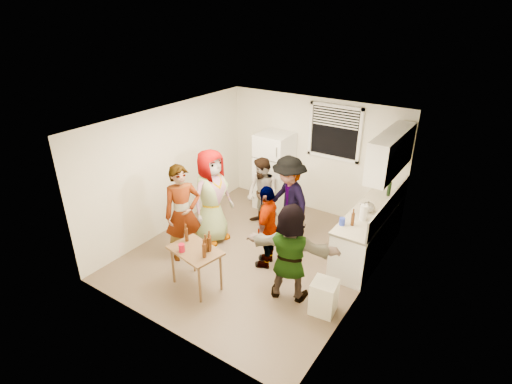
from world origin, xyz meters
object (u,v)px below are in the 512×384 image
Objects in this scene: guest_back_right at (287,240)px; trash_bin at (324,298)px; beer_bottle_counter at (352,225)px; guest_grey at (214,239)px; guest_stripe at (187,256)px; refrigerator at (274,171)px; guest_orange at (288,295)px; beer_bottle_table at (210,251)px; red_cup at (182,251)px; guest_back_left at (262,226)px; blue_cup at (342,225)px; guest_black at (267,263)px; serving_table at (198,285)px; kettle at (367,212)px; wine_bottle at (388,195)px.

trash_bin is at bearing -15.14° from guest_back_right.
trash_bin is (0.09, -1.16, -0.65)m from beer_bottle_counter.
guest_grey reaches higher than guest_stripe.
refrigerator is at bearing 133.55° from trash_bin.
guest_stripe is (-2.69, -0.07, -0.25)m from trash_bin.
refrigerator is 1.07× the size of guest_orange.
refrigerator is 7.12× the size of beer_bottle_table.
guest_back_right is at bearing 135.05° from trash_bin.
guest_back_left is (-0.03, 2.35, -0.70)m from red_cup.
blue_cup is 2.62m from guest_grey.
guest_grey reaches higher than guest_black.
beer_bottle_counter is at bearing 44.87° from beer_bottle_table.
trash_bin is 1.48m from guest_black.
blue_cup reaches higher than guest_stripe.
guest_orange is at bearing 39.62° from guest_black.
refrigerator is at bearing 95.87° from red_cup.
serving_table is 1.49m from guest_orange.
guest_back_right reaches higher than guest_back_left.
guest_back_right is (0.53, 2.02, 0.00)m from serving_table.
guest_back_left is (-2.09, -0.14, -0.90)m from kettle.
refrigerator is at bearing 126.02° from guest_back_left.
beer_bottle_counter is 1.66m from guest_black.
serving_table reaches higher than guest_grey.
guest_stripe is 1.19× the size of guest_back_left.
kettle is 0.14× the size of guest_grey.
blue_cup is at bearing 99.97° from guest_black.
kettle reaches higher than guest_stripe.
blue_cup is at bearing -73.17° from guest_grey.
guest_grey reaches higher than guest_back_left.
trash_bin is 2.68m from guest_back_left.
guest_back_right is at bearing -142.94° from kettle.
guest_back_right is at bearing -141.71° from wine_bottle.
wine_bottle is at bearing 57.67° from serving_table.
guest_back_left is at bearing -152.16° from kettle.
red_cup is at bearing -122.82° from wine_bottle.
refrigerator is at bearing 149.24° from beer_bottle_counter.
red_cup is at bearing -105.57° from guest_stripe.
beer_bottle_table is 1.64m from guest_grey.
red_cup is at bearing -132.07° from serving_table.
kettle reaches higher than beer_bottle_table.
guest_grey is 0.75m from guest_stripe.
wine_bottle reaches higher than guest_back_left.
blue_cup is at bearing -100.80° from wine_bottle.
serving_table is at bearing -143.66° from guest_grey.
serving_table is (0.47, -3.15, -0.85)m from refrigerator.
beer_bottle_table is at bearing -135.13° from beer_bottle_counter.
wine_bottle is 1.56m from blue_cup.
trash_bin is 2.04m from guest_back_right.
blue_cup is 2.57m from serving_table.
wine_bottle is 3.89m from serving_table.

